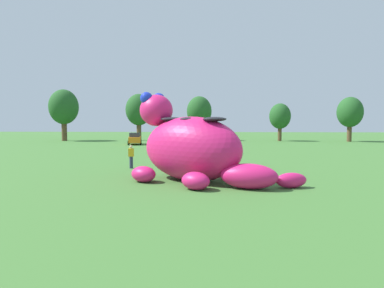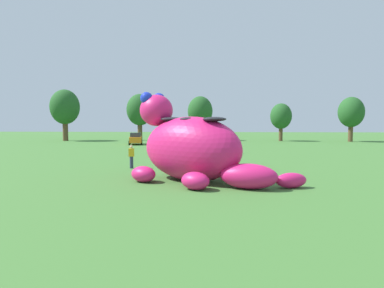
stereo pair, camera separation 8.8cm
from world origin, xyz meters
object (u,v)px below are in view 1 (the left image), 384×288
at_px(giant_inflatable_creature, 192,148).
at_px(car_orange, 135,139).
at_px(spectator_by_cars, 229,146).
at_px(car_green, 204,139).
at_px(car_yellow, 182,139).
at_px(spectator_near_inflatable, 194,146).
at_px(car_silver, 158,139).
at_px(spectator_mid_field, 131,157).

relative_size(giant_inflatable_creature, car_orange, 2.33).
bearing_deg(spectator_by_cars, car_green, 102.82).
height_order(giant_inflatable_creature, car_yellow, giant_inflatable_creature).
xyz_separation_m(spectator_near_inflatable, spectator_by_cars, (3.64, 0.94, 0.00)).
bearing_deg(spectator_near_inflatable, car_silver, 113.04).
bearing_deg(car_orange, giant_inflatable_creature, -71.67).
xyz_separation_m(car_silver, spectator_mid_field, (1.50, -24.06, -0.01)).
distance_m(car_orange, spectator_near_inflatable, 16.69).
bearing_deg(car_silver, car_yellow, -13.80).
relative_size(car_orange, car_green, 1.00).
bearing_deg(car_green, car_yellow, -171.03).
bearing_deg(giant_inflatable_creature, car_yellow, 95.70).
bearing_deg(car_yellow, car_silver, 166.20).
bearing_deg(car_orange, car_silver, -5.55).
bearing_deg(spectator_by_cars, spectator_mid_field, -124.58).
bearing_deg(car_silver, car_green, -2.93).
distance_m(spectator_near_inflatable, spectator_mid_field, 11.34).
xyz_separation_m(car_orange, car_silver, (3.49, -0.34, 0.00)).
distance_m(giant_inflatable_creature, car_silver, 29.70).
xyz_separation_m(car_orange, spectator_by_cars, (12.89, -12.95, -0.01)).
bearing_deg(car_silver, spectator_near_inflatable, -66.96).
bearing_deg(spectator_mid_field, car_orange, 101.58).
bearing_deg(giant_inflatable_creature, car_orange, 108.33).
xyz_separation_m(giant_inflatable_creature, car_orange, (-9.73, 29.35, -1.09)).
bearing_deg(giant_inflatable_creature, spectator_near_inflatable, 91.75).
bearing_deg(car_silver, giant_inflatable_creature, -77.87).
xyz_separation_m(car_orange, car_green, (10.10, -0.68, 0.00)).
distance_m(car_orange, spectator_by_cars, 18.27).
height_order(car_orange, spectator_mid_field, car_orange).
xyz_separation_m(giant_inflatable_creature, spectator_near_inflatable, (-0.47, 15.47, -1.10)).
distance_m(car_yellow, spectator_by_cars, 13.20).
relative_size(car_silver, car_green, 0.96).
bearing_deg(spectator_by_cars, car_orange, 134.88).
bearing_deg(spectator_near_inflatable, giant_inflatable_creature, -88.25).
bearing_deg(car_green, car_silver, 177.07).
height_order(car_orange, car_green, same).
bearing_deg(spectator_mid_field, car_green, 77.86).
relative_size(car_green, spectator_by_cars, 2.54).
relative_size(car_silver, spectator_mid_field, 2.44).
bearing_deg(spectator_mid_field, giant_inflatable_creature, -46.34).
bearing_deg(car_silver, spectator_by_cars, -53.29).
bearing_deg(car_green, car_orange, 176.16).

